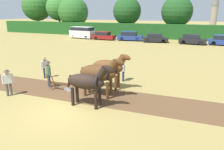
{
  "coord_description": "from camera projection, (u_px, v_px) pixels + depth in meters",
  "views": [
    {
      "loc": [
        6.38,
        -8.31,
        4.9
      ],
      "look_at": [
        1.27,
        3.75,
        1.1
      ],
      "focal_mm": 35.0,
      "sensor_mm": 36.0,
      "label": 1
    }
  ],
  "objects": [
    {
      "name": "draft_horse_lead_right",
      "position": [
        99.0,
        73.0,
        12.81
      ],
      "size": [
        2.92,
        1.08,
        2.47
      ],
      "rotation": [
        0.0,
        0.0,
        0.04
      ],
      "color": "#513319",
      "rests_on": "ground"
    },
    {
      "name": "hedgerow",
      "position": [
        169.0,
        32.0,
        40.74
      ],
      "size": [
        79.96,
        1.8,
        2.71
      ],
      "primitive_type": "cube",
      "color": "#1E511E",
      "rests_on": "ground"
    },
    {
      "name": "plow",
      "position": [
        62.0,
        86.0,
        14.04
      ],
      "size": [
        1.71,
        0.47,
        1.13
      ],
      "rotation": [
        0.0,
        0.0,
        0.04
      ],
      "color": "#4C331E",
      "rests_on": "ground"
    },
    {
      "name": "tree_center_left",
      "position": [
        73.0,
        12.0,
        49.99
      ],
      "size": [
        6.85,
        6.85,
        8.3
      ],
      "color": "#4C3823",
      "rests_on": "ground"
    },
    {
      "name": "parked_car_left",
      "position": [
        104.0,
        36.0,
        39.66
      ],
      "size": [
        4.05,
        1.73,
        1.47
      ],
      "rotation": [
        0.0,
        0.0,
        0.0
      ],
      "color": "maroon",
      "rests_on": "ground"
    },
    {
      "name": "parked_car_center_left",
      "position": [
        130.0,
        36.0,
        38.4
      ],
      "size": [
        4.56,
        2.41,
        1.6
      ],
      "rotation": [
        0.0,
        0.0,
        0.14
      ],
      "color": "navy",
      "rests_on": "ground"
    },
    {
      "name": "draft_horse_lead_left",
      "position": [
        88.0,
        82.0,
        11.46
      ],
      "size": [
        2.82,
        0.94,
        2.43
      ],
      "rotation": [
        0.0,
        0.0,
        0.04
      ],
      "color": "black",
      "rests_on": "ground"
    },
    {
      "name": "church_spire",
      "position": [
        215.0,
        2.0,
        72.25
      ],
      "size": [
        2.35,
        2.35,
        15.24
      ],
      "color": "gray",
      "rests_on": "ground"
    },
    {
      "name": "parked_van",
      "position": [
        82.0,
        32.0,
        41.66
      ],
      "size": [
        4.99,
        2.51,
        2.18
      ],
      "rotation": [
        0.0,
        0.0,
        -0.11
      ],
      "color": "silver",
      "rests_on": "ground"
    },
    {
      "name": "tree_center_right",
      "position": [
        177.0,
        11.0,
        41.66
      ],
      "size": [
        5.91,
        5.91,
        7.93
      ],
      "color": "brown",
      "rests_on": "ground"
    },
    {
      "name": "parked_car_center_right",
      "position": [
        192.0,
        39.0,
        34.15
      ],
      "size": [
        4.1,
        2.04,
        1.52
      ],
      "rotation": [
        0.0,
        0.0,
        -0.06
      ],
      "color": "black",
      "rests_on": "ground"
    },
    {
      "name": "tree_left",
      "position": [
        59.0,
        8.0,
        52.75
      ],
      "size": [
        6.11,
        6.11,
        8.91
      ],
      "color": "brown",
      "rests_on": "ground"
    },
    {
      "name": "parked_car_right",
      "position": [
        223.0,
        40.0,
        32.9
      ],
      "size": [
        4.17,
        2.2,
        1.56
      ],
      "rotation": [
        0.0,
        0.0,
        -0.12
      ],
      "color": "navy",
      "rests_on": "ground"
    },
    {
      "name": "draft_horse_trail_left",
      "position": [
        109.0,
        67.0,
        14.18
      ],
      "size": [
        2.78,
        1.08,
        2.46
      ],
      "rotation": [
        0.0,
        0.0,
        0.04
      ],
      "color": "brown",
      "rests_on": "ground"
    },
    {
      "name": "tree_center",
      "position": [
        127.0,
        11.0,
        45.23
      ],
      "size": [
        5.81,
        5.81,
        7.94
      ],
      "color": "#4C3823",
      "rests_on": "ground"
    },
    {
      "name": "parked_car_center",
      "position": [
        155.0,
        38.0,
        36.31
      ],
      "size": [
        4.31,
        2.59,
        1.42
      ],
      "rotation": [
        0.0,
        0.0,
        0.21
      ],
      "color": "black",
      "rests_on": "ground"
    },
    {
      "name": "plowed_furrow_strip",
      "position": [
        30.0,
        86.0,
        15.01
      ],
      "size": [
        34.25,
        4.12,
        0.01
      ],
      "primitive_type": "cube",
      "rotation": [
        0.0,
        0.0,
        0.04
      ],
      "color": "brown",
      "rests_on": "ground"
    },
    {
      "name": "tree_far_left",
      "position": [
        37.0,
        6.0,
        55.46
      ],
      "size": [
        7.34,
        7.34,
        9.96
      ],
      "color": "#423323",
      "rests_on": "ground"
    },
    {
      "name": "farmer_onlooker_left",
      "position": [
        8.0,
        81.0,
        13.01
      ],
      "size": [
        0.45,
        0.51,
        1.63
      ],
      "rotation": [
        0.0,
        0.0,
        -0.69
      ],
      "color": "#4C4C4C",
      "rests_on": "ground"
    },
    {
      "name": "farmer_at_plow",
      "position": [
        48.0,
        72.0,
        14.57
      ],
      "size": [
        0.57,
        0.46,
        1.78
      ],
      "rotation": [
        0.0,
        0.0,
        0.93
      ],
      "color": "#28334C",
      "rests_on": "ground"
    },
    {
      "name": "ground_plane",
      "position": [
        60.0,
        112.0,
        11.11
      ],
      "size": [
        240.0,
        240.0,
        0.0
      ],
      "primitive_type": "plane",
      "color": "#998447"
    },
    {
      "name": "farmer_beside_team",
      "position": [
        123.0,
        69.0,
        15.84
      ],
      "size": [
        0.4,
        0.58,
        1.61
      ],
      "rotation": [
        0.0,
        0.0,
        0.44
      ],
      "color": "#28334C",
      "rests_on": "ground"
    },
    {
      "name": "farmer_onlooker_right",
      "position": [
        45.0,
        66.0,
        16.58
      ],
      "size": [
        0.41,
        0.59,
        1.62
      ],
      "rotation": [
        0.0,
        0.0,
        -0.44
      ],
      "color": "#28334C",
      "rests_on": "ground"
    }
  ]
}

